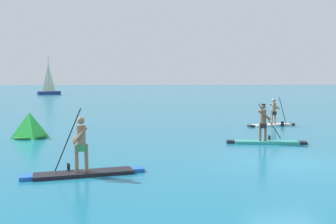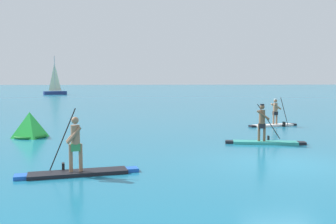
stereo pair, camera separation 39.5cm
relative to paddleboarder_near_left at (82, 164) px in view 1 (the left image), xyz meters
name	(u,v)px [view 1 (the left image)]	position (x,y,z in m)	size (l,w,h in m)	color
ground	(288,163)	(6.69, 0.80, -0.33)	(440.00, 440.00, 0.00)	#196B8C
paddleboarder_near_left	(82,164)	(0.00, 0.00, 0.00)	(3.57, 1.17, 1.97)	black
paddleboarder_mid_center	(266,136)	(7.44, 4.77, 0.02)	(3.44, 1.20, 1.77)	teal
paddleboarder_far_right	(272,120)	(10.32, 11.01, 0.01)	(3.17, 1.20, 1.79)	white
race_marker_buoy	(30,126)	(-3.21, 7.84, 0.22)	(1.70, 1.70, 1.24)	green
sailboat_left_horizon	(49,89)	(-12.25, 64.87, 0.80)	(4.30, 2.78, 7.43)	navy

